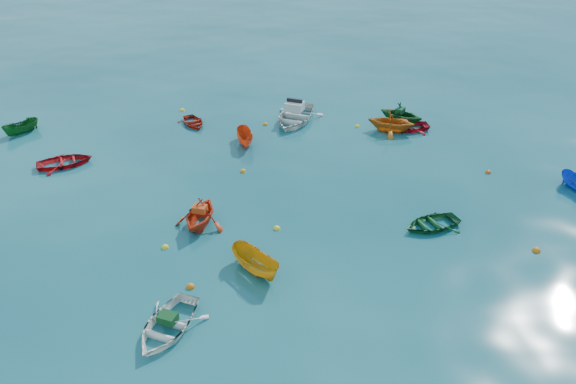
{
  "coord_description": "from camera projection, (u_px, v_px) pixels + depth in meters",
  "views": [
    {
      "loc": [
        -0.9,
        -21.5,
        16.19
      ],
      "look_at": [
        0.0,
        5.0,
        0.4
      ],
      "focal_mm": 35.0,
      "sensor_mm": 36.0,
      "label": 1
    }
  ],
  "objects": [
    {
      "name": "dinghy_red_far",
      "position": [
        193.0,
        125.0,
        39.67
      ],
      "size": [
        2.79,
        3.14,
        0.54
      ],
      "primitive_type": "imported",
      "rotation": [
        0.0,
        0.0,
        0.44
      ],
      "color": "#A51B0D",
      "rests_on": "ground"
    },
    {
      "name": "buoy_ye_d",
      "position": [
        182.0,
        111.0,
        41.87
      ],
      "size": [
        0.36,
        0.36,
        0.36
      ],
      "primitive_type": "sphere",
      "color": "yellow",
      "rests_on": "ground"
    },
    {
      "name": "buoy_ye_a",
      "position": [
        165.0,
        248.0,
        27.12
      ],
      "size": [
        0.34,
        0.34,
        0.34
      ],
      "primitive_type": "sphere",
      "color": "yellow",
      "rests_on": "ground"
    },
    {
      "name": "buoy_or_a",
      "position": [
        191.0,
        287.0,
        24.62
      ],
      "size": [
        0.38,
        0.38,
        0.38
      ],
      "primitive_type": "sphere",
      "color": "orange",
      "rests_on": "ground"
    },
    {
      "name": "tarp_orange_a",
      "position": [
        200.0,
        209.0,
        28.33
      ],
      "size": [
        0.8,
        0.68,
        0.34
      ],
      "primitive_type": "cube",
      "rotation": [
        0.0,
        0.0,
        -0.25
      ],
      "color": "#D04115",
      "rests_on": "dinghy_orange_w"
    },
    {
      "name": "tarp_green_b",
      "position": [
        400.0,
        110.0,
        39.39
      ],
      "size": [
        0.82,
        0.86,
        0.33
      ],
      "primitive_type": "cube",
      "rotation": [
        0.0,
        0.0,
        0.96
      ],
      "color": "#0F3F20",
      "rests_on": "dinghy_green_n"
    },
    {
      "name": "dinghy_orange_far",
      "position": [
        390.0,
        131.0,
        38.67
      ],
      "size": [
        3.86,
        3.59,
        1.66
      ],
      "primitive_type": "imported",
      "rotation": [
        0.0,
        0.0,
        1.24
      ],
      "color": "#C46012",
      "rests_on": "ground"
    },
    {
      "name": "dinghy_red_nw",
      "position": [
        66.0,
        165.0,
        34.43
      ],
      "size": [
        3.87,
        3.32,
        0.68
      ],
      "primitive_type": "imported",
      "rotation": [
        0.0,
        0.0,
        1.92
      ],
      "color": "#AF0E14",
      "rests_on": "ground"
    },
    {
      "name": "dinghy_white_near",
      "position": [
        168.0,
        330.0,
        22.39
      ],
      "size": [
        3.7,
        4.25,
        0.74
      ],
      "primitive_type": "imported",
      "rotation": [
        0.0,
        0.0,
        -0.39
      ],
      "color": "white",
      "rests_on": "ground"
    },
    {
      "name": "sampan_green_far",
      "position": [
        23.0,
        133.0,
        38.42
      ],
      "size": [
        2.41,
        2.5,
        0.98
      ],
      "primitive_type": "imported",
      "rotation": [
        0.0,
        0.0,
        -0.74
      ],
      "color": "#14551A",
      "rests_on": "ground"
    },
    {
      "name": "buoy_or_c",
      "position": [
        243.0,
        172.0,
        33.7
      ],
      "size": [
        0.34,
        0.34,
        0.34
      ],
      "primitive_type": "sphere",
      "color": "orange",
      "rests_on": "ground"
    },
    {
      "name": "ground",
      "position": [
        292.0,
        253.0,
        26.77
      ],
      "size": [
        160.0,
        160.0,
        0.0
      ],
      "primitive_type": "plane",
      "color": "#0A414D",
      "rests_on": "ground"
    },
    {
      "name": "sampan_yellow_mid",
      "position": [
        256.0,
        272.0,
        25.55
      ],
      "size": [
        2.8,
        3.06,
        1.17
      ],
      "primitive_type": "imported",
      "rotation": [
        0.0,
        0.0,
        0.69
      ],
      "color": "orange",
      "rests_on": "ground"
    },
    {
      "name": "buoy_ye_c",
      "position": [
        277.0,
        229.0,
        28.5
      ],
      "size": [
        0.35,
        0.35,
        0.35
      ],
      "primitive_type": "sphere",
      "color": "yellow",
      "rests_on": "ground"
    },
    {
      "name": "tarp_green_a",
      "position": [
        168.0,
        318.0,
        22.19
      ],
      "size": [
        0.88,
        0.78,
        0.35
      ],
      "primitive_type": "cube",
      "rotation": [
        0.0,
        0.0,
        -0.39
      ],
      "color": "#10421C",
      "rests_on": "dinghy_white_near"
    },
    {
      "name": "dinghy_green_n",
      "position": [
        400.0,
        123.0,
        39.84
      ],
      "size": [
        4.04,
        3.93,
        1.62
      ],
      "primitive_type": "imported",
      "rotation": [
        0.0,
        0.0,
        0.96
      ],
      "color": "#13531C",
      "rests_on": "ground"
    },
    {
      "name": "buoy_or_d",
      "position": [
        488.0,
        173.0,
        33.59
      ],
      "size": [
        0.34,
        0.34,
        0.34
      ],
      "primitive_type": "sphere",
      "color": "#E3490C",
      "rests_on": "ground"
    },
    {
      "name": "sampan_orange_n",
      "position": [
        245.0,
        143.0,
        37.04
      ],
      "size": [
        1.4,
        2.77,
        1.02
      ],
      "primitive_type": "imported",
      "rotation": [
        0.0,
        0.0,
        0.16
      ],
      "color": "#DE4314",
      "rests_on": "ground"
    },
    {
      "name": "buoy_or_b",
      "position": [
        536.0,
        251.0,
        26.89
      ],
      "size": [
        0.39,
        0.39,
        0.39
      ],
      "primitive_type": "sphere",
      "color": "orange",
      "rests_on": "ground"
    },
    {
      "name": "motorboat_white",
      "position": [
        295.0,
        121.0,
        40.17
      ],
      "size": [
        4.97,
        5.73,
        1.6
      ],
      "primitive_type": "imported",
      "rotation": [
        0.0,
        0.0,
        -0.38
      ],
      "color": "silver",
      "rests_on": "ground"
    },
    {
      "name": "dinghy_red_ne",
      "position": [
        404.0,
        129.0,
        38.97
      ],
      "size": [
        3.51,
        2.64,
        0.69
      ],
      "primitive_type": "imported",
      "rotation": [
        0.0,
        0.0,
        -1.49
      ],
      "color": "red",
      "rests_on": "ground"
    },
    {
      "name": "dinghy_green_e",
      "position": [
        431.0,
        227.0,
        28.65
      ],
      "size": [
        3.56,
        3.04,
        0.62
      ],
      "primitive_type": "imported",
      "rotation": [
        0.0,
        0.0,
        -1.23
      ],
      "color": "#125024",
      "rests_on": "ground"
    },
    {
      "name": "tarp_orange_b",
      "position": [
        404.0,
        123.0,
        38.7
      ],
      "size": [
        0.56,
        0.71,
        0.32
      ],
      "primitive_type": "cube",
      "rotation": [
        0.0,
        0.0,
        -1.49
      ],
      "color": "#B03512",
      "rests_on": "dinghy_red_ne"
    },
    {
      "name": "buoy_ye_e",
      "position": [
        357.0,
        127.0,
        39.35
      ],
      "size": [
        0.32,
        0.32,
        0.32
      ],
      "primitive_type": "sphere",
      "color": "yellow",
      "rests_on": "ground"
    },
    {
      "name": "dinghy_orange_w",
      "position": [
        201.0,
        225.0,
        28.79
      ],
      "size": [
        3.29,
        3.59,
        1.6
      ],
      "primitive_type": "imported",
      "rotation": [
        0.0,
        0.0,
        -0.25
      ],
      "color": "red",
      "rests_on": "ground"
    },
    {
      "name": "buoy_or_e",
      "position": [
        265.0,
        125.0,
        39.64
      ],
      "size": [
        0.35,
        0.35,
        0.35
      ],
      "primitive_type": "sphere",
      "color": "orange",
      "rests_on": "ground"
    }
  ]
}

